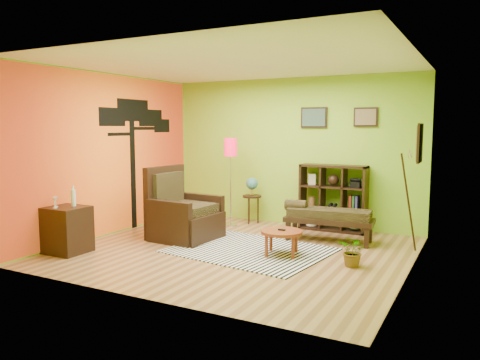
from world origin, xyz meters
The scene contains 11 objects.
ground centered at (0.00, 0.00, 0.00)m, with size 5.00×5.00×0.00m, color #AA7C4E.
room_shell centered at (-0.09, 0.01, 1.80)m, with size 5.04×4.54×2.82m.
zebra_rug centered at (0.19, 0.09, 0.01)m, with size 2.26×1.77×0.01m, color white.
coffee_table centered at (0.72, 0.07, 0.32)m, with size 0.61×0.61×0.39m.
armchair centered at (-1.19, 0.28, 0.37)m, with size 1.07×1.07×1.21m.
side_cabinet centered at (-2.20, -1.27, 0.35)m, with size 0.59×0.53×1.01m.
floor_lamp centered at (-0.95, 1.55, 1.35)m, with size 0.25×0.25×1.67m.
globe_table centered at (-0.68, 1.93, 0.68)m, with size 0.37×0.37×0.90m.
cube_shelf centered at (0.91, 2.03, 0.60)m, with size 1.20×0.35×1.20m.
bench centered at (1.04, 1.20, 0.42)m, with size 1.48×0.64×0.66m.
potted_plant centered at (1.79, 0.00, 0.17)m, with size 0.38×0.43×0.33m, color #26661E.
Camera 1 is at (3.29, -6.15, 1.88)m, focal length 35.00 mm.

